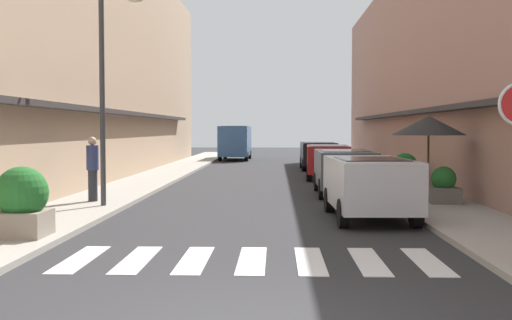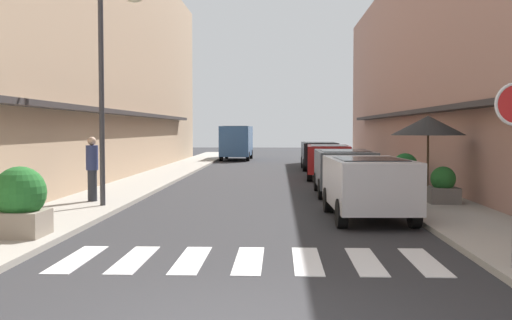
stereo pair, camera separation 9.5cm
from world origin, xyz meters
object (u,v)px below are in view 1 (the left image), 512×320
parked_car_mid (344,167)px  street_lamp (109,75)px  cafe_umbrella (429,126)px  planter_midblock (443,186)px  delivery_van (235,140)px  planter_corner (22,202)px  parked_car_far (327,158)px  planter_far (405,171)px  pedestrian_walking_near (93,167)px  parked_car_distant (318,152)px  parked_car_near (369,181)px

parked_car_mid → street_lamp: (-6.64, -3.95, 2.66)m
cafe_umbrella → planter_midblock: size_ratio=2.39×
delivery_van → planter_corner: delivery_van is taller
parked_car_far → planter_far: parked_car_far is taller
parked_car_mid → parked_car_far: 6.65m
delivery_van → street_lamp: size_ratio=0.95×
parked_car_far → planter_midblock: bearing=-76.2°
parked_car_mid → planter_far: (2.42, 2.20, -0.26)m
delivery_van → planter_far: size_ratio=4.63×
parked_car_mid → pedestrian_walking_near: 7.97m
parked_car_distant → planter_midblock: size_ratio=3.99×
planter_midblock → parked_car_mid: bearing=127.9°
delivery_van → pedestrian_walking_near: delivery_van is taller
planter_far → delivery_van: bearing=109.6°
delivery_van → planter_midblock: delivery_van is taller
parked_car_distant → planter_midblock: 15.99m
cafe_umbrella → planter_midblock: cafe_umbrella is taller
cafe_umbrella → parked_car_distant: bearing=97.8°
delivery_van → pedestrian_walking_near: (-2.32, -26.17, -0.32)m
delivery_van → cafe_umbrella: size_ratio=2.25×
delivery_van → planter_midblock: size_ratio=5.36×
parked_car_far → planter_midblock: size_ratio=4.07×
delivery_van → planter_corner: 32.03m
parked_car_mid → planter_far: bearing=42.4°
planter_midblock → planter_far: planter_far is taller
street_lamp → planter_corner: street_lamp is taller
delivery_van → street_lamp: (-1.58, -27.14, 2.18)m
parked_car_mid → street_lamp: size_ratio=0.71×
delivery_van → planter_corner: bearing=-93.5°
planter_midblock → planter_far: bearing=89.8°
parked_car_near → cafe_umbrella: cafe_umbrella is taller
pedestrian_walking_near → street_lamp: bearing=77.1°
parked_car_near → street_lamp: size_ratio=0.70×
parked_car_mid → parked_car_far: (0.00, 6.65, 0.00)m
street_lamp → planter_far: size_ratio=4.87×
parked_car_near → planter_midblock: size_ratio=3.96×
parked_car_mid → cafe_umbrella: bearing=-50.7°
parked_car_mid → cafe_umbrella: (2.10, -2.56, 1.32)m
planter_far → parked_car_distant: bearing=102.9°
street_lamp → parked_car_near: bearing=-13.3°
parked_car_mid → planter_midblock: size_ratio=3.98×
planter_corner → planter_far: bearing=49.3°
parked_car_near → cafe_umbrella: bearing=54.7°
parked_car_mid → planter_far: 3.28m
parked_car_distant → pedestrian_walking_near: bearing=-115.2°
parked_car_far → cafe_umbrella: bearing=-77.2°
parked_car_near → pedestrian_walking_near: pedestrian_walking_near is taller
planter_corner → pedestrian_walking_near: (-0.36, 5.79, 0.31)m
cafe_umbrella → planter_corner: size_ratio=1.81×
parked_car_mid → planter_far: parked_car_mid is taller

